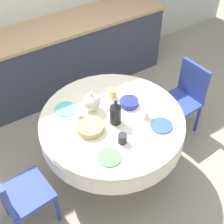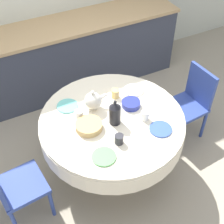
% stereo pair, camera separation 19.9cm
% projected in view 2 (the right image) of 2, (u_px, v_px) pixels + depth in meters
% --- Properties ---
extents(ground_plane, '(12.00, 12.00, 0.00)m').
position_uv_depth(ground_plane, '(112.00, 166.00, 3.41)').
color(ground_plane, '#9E937F').
extents(kitchen_counter, '(3.24, 0.64, 0.94)m').
position_uv_depth(kitchen_counter, '(59.00, 59.00, 4.06)').
color(kitchen_counter, '#383D4C').
rests_on(kitchen_counter, ground_plane).
extents(dining_table, '(1.37, 1.37, 0.74)m').
position_uv_depth(dining_table, '(112.00, 127.00, 2.98)').
color(dining_table, tan).
rests_on(dining_table, ground_plane).
extents(chair_left, '(0.43, 0.43, 0.86)m').
position_uv_depth(chair_left, '(191.00, 101.00, 3.46)').
color(chair_left, '#2D428E').
rests_on(chair_left, ground_plane).
extents(chair_right, '(0.44, 0.44, 0.86)m').
position_uv_depth(chair_right, '(12.00, 185.00, 2.68)').
color(chair_right, '#2D428E').
rests_on(chair_right, ground_plane).
extents(plate_near_left, '(0.20, 0.20, 0.01)m').
position_uv_depth(plate_near_left, '(104.00, 157.00, 2.56)').
color(plate_near_left, '#5BA85B').
rests_on(plate_near_left, dining_table).
extents(cup_near_left, '(0.08, 0.08, 0.09)m').
position_uv_depth(cup_near_left, '(119.00, 139.00, 2.65)').
color(cup_near_left, '#28282D').
rests_on(cup_near_left, dining_table).
extents(plate_near_right, '(0.20, 0.20, 0.01)m').
position_uv_depth(plate_near_right, '(161.00, 129.00, 2.78)').
color(plate_near_right, '#3856AD').
rests_on(plate_near_right, dining_table).
extents(cup_near_right, '(0.08, 0.08, 0.09)m').
position_uv_depth(cup_near_right, '(145.00, 115.00, 2.86)').
color(cup_near_right, white).
rests_on(cup_near_right, dining_table).
extents(plate_far_left, '(0.20, 0.20, 0.01)m').
position_uv_depth(plate_far_left, '(67.00, 106.00, 3.00)').
color(plate_far_left, '#60BCB7').
rests_on(plate_far_left, dining_table).
extents(cup_far_left, '(0.08, 0.08, 0.09)m').
position_uv_depth(cup_far_left, '(79.00, 114.00, 2.86)').
color(cup_far_left, white).
rests_on(cup_far_left, dining_table).
extents(plate_far_right, '(0.20, 0.20, 0.01)m').
position_uv_depth(plate_far_right, '(134.00, 90.00, 3.18)').
color(plate_far_right, white).
rests_on(plate_far_right, dining_table).
extents(cup_far_right, '(0.08, 0.08, 0.09)m').
position_uv_depth(cup_far_right, '(115.00, 94.00, 3.08)').
color(cup_far_right, '#DBB766').
rests_on(cup_far_right, dining_table).
extents(coffee_carafe, '(0.10, 0.10, 0.26)m').
position_uv_depth(coffee_carafe, '(115.00, 113.00, 2.78)').
color(coffee_carafe, black).
rests_on(coffee_carafe, dining_table).
extents(teapot, '(0.23, 0.17, 0.22)m').
position_uv_depth(teapot, '(93.00, 101.00, 2.93)').
color(teapot, silver).
rests_on(teapot, dining_table).
extents(bread_basket, '(0.24, 0.24, 0.06)m').
position_uv_depth(bread_basket, '(89.00, 126.00, 2.78)').
color(bread_basket, tan).
rests_on(bread_basket, dining_table).
extents(fruit_bowl, '(0.18, 0.18, 0.06)m').
position_uv_depth(fruit_bowl, '(131.00, 104.00, 2.99)').
color(fruit_bowl, navy).
rests_on(fruit_bowl, dining_table).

